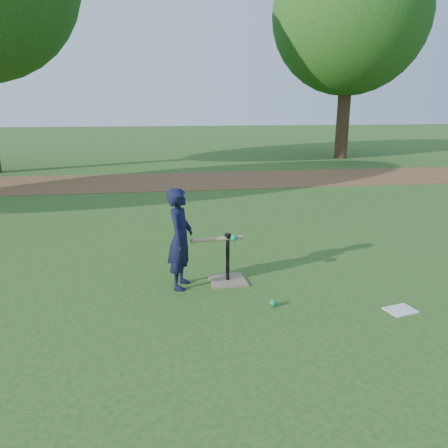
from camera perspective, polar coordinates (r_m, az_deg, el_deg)
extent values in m
plane|color=#285116|center=(5.29, 0.51, -8.08)|extent=(80.00, 80.00, 0.00)
cube|color=brown|center=(12.49, -4.92, 5.65)|extent=(24.00, 3.00, 0.01)
imported|color=black|center=(5.09, -5.74, -1.93)|extent=(0.39, 0.50, 1.19)
sphere|color=#0C8D4D|center=(4.80, 6.44, -10.21)|extent=(0.08, 0.08, 0.08)
cube|color=silver|center=(5.05, 22.09, -10.38)|extent=(0.35, 0.29, 0.01)
cube|color=#836E53|center=(5.42, 0.47, -7.37)|extent=(0.46, 0.46, 0.02)
cylinder|color=black|center=(5.31, 0.48, -4.49)|extent=(0.05, 0.05, 0.55)
cylinder|color=black|center=(5.22, 0.49, -1.55)|extent=(0.08, 0.08, 0.06)
cylinder|color=tan|center=(5.19, -0.79, -1.96)|extent=(0.60, 0.10, 0.05)
sphere|color=tan|center=(5.13, -4.05, -2.23)|extent=(0.06, 0.06, 0.06)
sphere|color=#0C8D4D|center=(5.17, 1.30, -1.84)|extent=(0.08, 0.08, 0.08)
cylinder|color=#382316|center=(18.30, 15.31, 13.62)|extent=(0.50, 0.50, 3.42)
sphere|color=#285B19|center=(18.57, 16.16, 24.75)|extent=(5.80, 5.80, 5.80)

